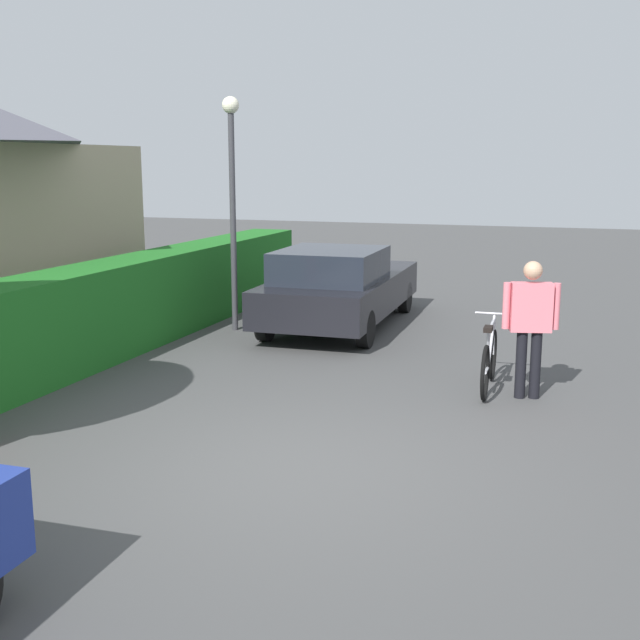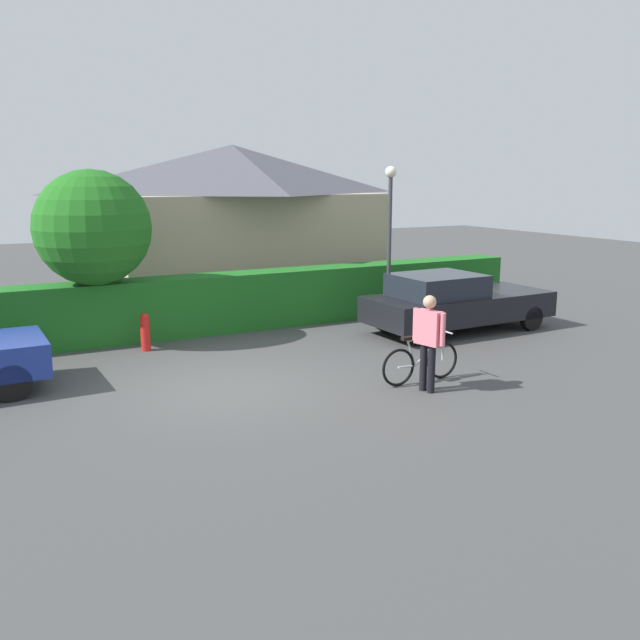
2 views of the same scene
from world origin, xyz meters
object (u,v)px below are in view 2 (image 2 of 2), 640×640
at_px(tree_kerbside, 93,229).
at_px(fire_hydrant, 145,332).
at_px(bicycle, 421,362).
at_px(street_lamp, 390,222).
at_px(person_rider, 429,336).
at_px(parked_car_far, 454,302).

xyz_separation_m(tree_kerbside, fire_hydrant, (0.79, -0.85, -2.13)).
height_order(bicycle, fire_hydrant, bicycle).
bearing_deg(tree_kerbside, street_lamp, -6.57).
height_order(bicycle, tree_kerbside, tree_kerbside).
bearing_deg(street_lamp, fire_hydrant, -179.53).
bearing_deg(person_rider, bicycle, 65.84).
bearing_deg(tree_kerbside, fire_hydrant, -47.09).
xyz_separation_m(bicycle, tree_kerbside, (-4.63, 5.37, 2.16)).
bearing_deg(person_rider, street_lamp, 63.64).
bearing_deg(fire_hydrant, bicycle, -49.64).
height_order(parked_car_far, street_lamp, street_lamp).
bearing_deg(fire_hydrant, tree_kerbside, 132.91).
distance_m(street_lamp, fire_hydrant, 6.49).
relative_size(street_lamp, fire_hydrant, 4.78).
bearing_deg(street_lamp, tree_kerbside, 173.43).
height_order(bicycle, street_lamp, street_lamp).
height_order(street_lamp, fire_hydrant, street_lamp).
bearing_deg(parked_car_far, person_rider, -133.77).
relative_size(person_rider, fire_hydrant, 2.07).
bearing_deg(person_rider, parked_car_far, 46.23).
distance_m(bicycle, tree_kerbside, 7.41).
xyz_separation_m(bicycle, street_lamp, (2.29, 4.57, 2.16)).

